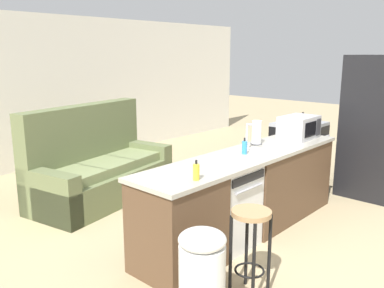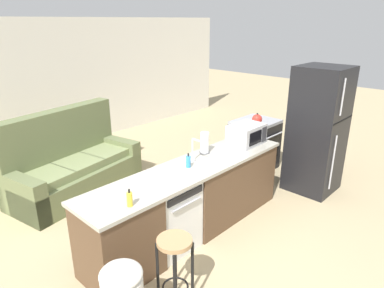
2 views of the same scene
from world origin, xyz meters
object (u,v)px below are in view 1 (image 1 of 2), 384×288
Objects in this scene: dish_soap_bottle at (196,172)px; couch at (97,170)px; paper_towel_roll at (257,133)px; kettle at (303,119)px; microwave at (299,127)px; refrigerator at (373,127)px; dishwasher at (224,206)px; soap_bottle at (244,147)px; bar_stool at (251,235)px; stove_range at (298,151)px; trash_bin at (202,277)px.

dish_soap_bottle is 0.08× the size of couch.
paper_towel_roll reaches higher than kettle.
microwave reaches higher than dish_soap_bottle.
dishwasher is at bearing 168.07° from refrigerator.
couch reaches higher than soap_bottle.
paper_towel_roll reaches higher than bar_stool.
dishwasher is at bearing 51.41° from bar_stool.
couch is at bearing 145.47° from kettle.
couch is (-2.67, 2.69, -0.57)m from refrigerator.
refrigerator is 10.96× the size of dish_soap_bottle.
dish_soap_bottle is (-3.26, 0.34, 0.01)m from refrigerator.
couch reaches higher than stove_range.
stove_range is at bearing 13.31° from soap_bottle.
dishwasher is 0.66m from soap_bottle.
microwave is 2.18m from dish_soap_bottle.
bar_stool is 0.35× the size of couch.
stove_range is 3.42m from bar_stool.
dish_soap_bottle is (-1.02, -0.23, 0.00)m from soap_bottle.
dishwasher is 2.53m from kettle.
refrigerator is 9.41× the size of kettle.
trash_bin is (-1.96, -0.86, -0.66)m from paper_towel_roll.
dish_soap_bottle is (-1.50, -0.40, -0.07)m from paper_towel_roll.
microwave is 2.27m from bar_stool.
refrigerator is at bearing -14.32° from soap_bottle.
refrigerator reaches higher than microwave.
refrigerator reaches higher than stove_range.
microwave reaches higher than stove_range.
stove_range reaches higher than trash_bin.
couch reaches higher than paper_towel_roll.
paper_towel_roll reaches higher than dish_soap_bottle.
stove_range is at bearing 11.91° from dishwasher.
soap_bottle is (-2.23, -0.53, 0.52)m from stove_range.
dish_soap_bottle is at bearing -174.60° from microwave.
couch reaches higher than microwave.
dishwasher is at bearing -176.86° from soap_bottle.
soap_bottle and dish_soap_bottle have the same top height.
refrigerator is 3.76m from trash_bin.
paper_towel_roll is 2.25m from couch.
soap_bottle is (0.37, 0.02, 0.55)m from dishwasher.
refrigerator is (-0.00, -1.10, 0.51)m from stove_range.
kettle reaches higher than dishwasher.
kettle is at bearing 11.03° from soap_bottle.
dish_soap_bottle is at bearing -104.11° from couch.
stove_range is 1.88m from paper_towel_roll.
refrigerator is 0.90× the size of couch.
trash_bin is (-2.63, -0.67, -0.66)m from microwave.
paper_towel_roll is (-0.67, 0.19, -0.00)m from microwave.
paper_towel_roll is at bearing 14.77° from dish_soap_bottle.
soap_bottle is 0.08× the size of couch.
soap_bottle is 1.28m from bar_stool.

